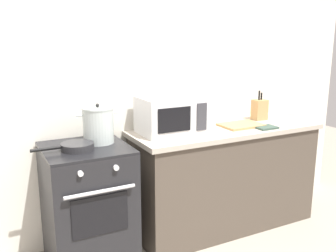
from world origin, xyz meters
TOP-DOWN VIEW (x-y plane):
  - back_wall at (0.30, 0.97)m, footprint 4.40×0.10m
  - lower_cabinet_right at (0.90, 0.62)m, footprint 1.64×0.56m
  - countertop_right at (0.90, 0.62)m, footprint 1.70×0.60m
  - stove at (-0.35, 0.60)m, footprint 0.60×0.64m
  - stock_pot at (-0.23, 0.66)m, footprint 0.31×0.23m
  - frying_pan at (-0.42, 0.55)m, footprint 0.43×0.23m
  - microwave at (0.38, 0.68)m, footprint 0.50×0.37m
  - cutting_board at (1.04, 0.60)m, footprint 0.36×0.26m
  - knife_block at (1.36, 0.74)m, footprint 0.13×0.10m
  - oven_mitt at (1.18, 0.44)m, footprint 0.18×0.14m

SIDE VIEW (x-z plane):
  - lower_cabinet_right at x=0.90m, z-range 0.00..0.88m
  - stove at x=-0.35m, z-range 0.00..0.92m
  - countertop_right at x=0.90m, z-range 0.88..0.92m
  - oven_mitt at x=1.18m, z-range 0.92..0.94m
  - cutting_board at x=1.04m, z-range 0.92..0.94m
  - frying_pan at x=-0.42m, z-range 0.92..0.97m
  - knife_block at x=1.36m, z-range 0.88..1.16m
  - stock_pot at x=-0.23m, z-range 0.91..1.20m
  - microwave at x=0.38m, z-range 0.92..1.22m
  - back_wall at x=0.30m, z-range 0.00..2.50m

